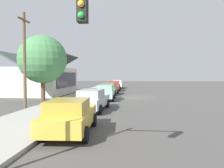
% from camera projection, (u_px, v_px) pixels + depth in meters
% --- Properties ---
extents(ground_plane, '(120.00, 120.00, 0.00)m').
position_uv_depth(ground_plane, '(131.00, 97.00, 25.00)').
color(ground_plane, '#4C4947').
extents(sidewalk_curb, '(60.00, 4.20, 0.16)m').
position_uv_depth(sidewalk_curb, '(84.00, 96.00, 25.54)').
color(sidewalk_curb, '#A3A099').
rests_on(sidewalk_curb, ground).
extents(car_mustard, '(4.48, 2.24, 1.59)m').
position_uv_depth(car_mustard, '(70.00, 116.00, 9.73)').
color(car_mustard, gold).
rests_on(car_mustard, ground).
extents(car_silver, '(4.86, 2.17, 1.59)m').
position_uv_depth(car_silver, '(92.00, 100.00, 15.91)').
color(car_silver, silver).
rests_on(car_silver, ground).
extents(car_seafoam, '(4.60, 2.03, 1.59)m').
position_uv_depth(car_seafoam, '(106.00, 92.00, 22.54)').
color(car_seafoam, '#9ED1BC').
rests_on(car_seafoam, ground).
extents(car_olive, '(4.63, 2.14, 1.59)m').
position_uv_depth(car_olive, '(110.00, 88.00, 28.44)').
color(car_olive, olive).
rests_on(car_olive, ground).
extents(car_cherry, '(4.40, 2.00, 1.59)m').
position_uv_depth(car_cherry, '(114.00, 86.00, 35.05)').
color(car_cherry, red).
rests_on(car_cherry, ground).
extents(car_ivory, '(4.70, 2.26, 1.59)m').
position_uv_depth(car_ivory, '(117.00, 84.00, 41.42)').
color(car_ivory, silver).
rests_on(car_ivory, ground).
extents(storefront_building, '(11.00, 6.94, 5.45)m').
position_uv_depth(storefront_building, '(44.00, 80.00, 29.41)').
color(storefront_building, silver).
rests_on(storefront_building, ground).
extents(shade_tree, '(4.91, 4.91, 6.69)m').
position_uv_depth(shade_tree, '(43.00, 59.00, 21.94)').
color(shade_tree, brown).
rests_on(shade_tree, ground).
extents(traffic_light_main, '(0.37, 2.79, 5.20)m').
position_uv_depth(traffic_light_main, '(22.00, 43.00, 5.32)').
color(traffic_light_main, '#383833').
rests_on(traffic_light_main, ground).
extents(utility_pole_wooden, '(1.80, 0.24, 7.50)m').
position_uv_depth(utility_pole_wooden, '(25.00, 59.00, 16.70)').
color(utility_pole_wooden, brown).
rests_on(utility_pole_wooden, ground).
extents(fire_hydrant_red, '(0.22, 0.22, 0.71)m').
position_uv_depth(fire_hydrant_red, '(98.00, 92.00, 27.24)').
color(fire_hydrant_red, red).
rests_on(fire_hydrant_red, sidewalk_curb).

